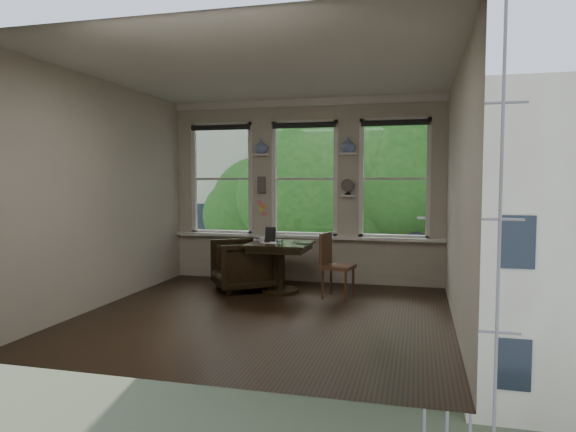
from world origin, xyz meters
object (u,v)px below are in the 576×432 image
(armchair_left, at_px, (242,265))
(mug, at_px, (262,240))
(table, at_px, (280,268))
(laptop, at_px, (300,243))
(side_chair_right, at_px, (338,266))

(armchair_left, relative_size, mug, 9.01)
(table, distance_m, armchair_left, 0.60)
(table, distance_m, laptop, 0.51)
(table, relative_size, mug, 9.50)
(armchair_left, distance_m, laptop, 1.01)
(laptop, xyz_separation_m, mug, (-0.57, -0.07, 0.03))
(side_chair_right, height_order, mug, side_chair_right)
(table, distance_m, side_chair_right, 0.91)
(laptop, bearing_deg, mug, -164.39)
(laptop, bearing_deg, table, 176.37)
(table, xyz_separation_m, armchair_left, (-0.60, 0.03, 0.01))
(side_chair_right, bearing_deg, laptop, 94.39)
(table, xyz_separation_m, side_chair_right, (0.89, -0.13, 0.09))
(armchair_left, height_order, side_chair_right, side_chair_right)
(laptop, height_order, mug, mug)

